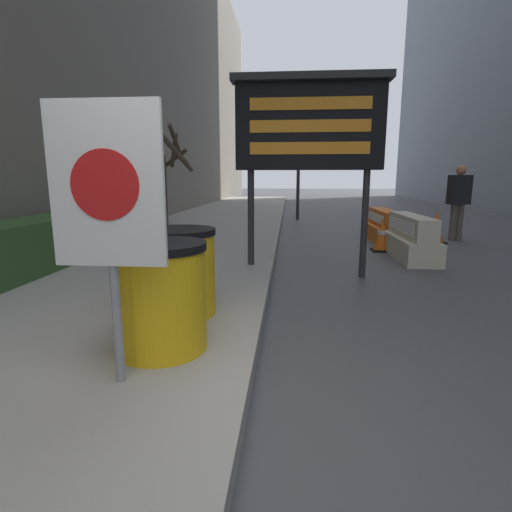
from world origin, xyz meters
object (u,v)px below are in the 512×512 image
object	(u,v)px
traffic_cone_far	(436,227)
pedestrian_worker	(459,196)
barrel_drum_middle	(178,272)
traffic_cone_mid	(385,216)
barrel_drum_foreground	(160,296)
jersey_barrier_cream	(410,239)
warning_sign	(108,200)
jersey_barrier_orange_near	(383,227)
traffic_cone_near	(382,235)
traffic_light_near_curb	(299,141)
message_board	(309,127)

from	to	relation	value
traffic_cone_far	pedestrian_worker	distance (m)	1.06
barrel_drum_middle	traffic_cone_mid	world-z (taller)	barrel_drum_middle
barrel_drum_middle	barrel_drum_foreground	bearing A→B (deg)	-84.25
barrel_drum_foreground	jersey_barrier_cream	size ratio (longest dim) A/B	0.43
warning_sign	traffic_cone_mid	world-z (taller)	warning_sign
warning_sign	jersey_barrier_orange_near	xyz separation A→B (m)	(3.42, 7.62, -1.04)
jersey_barrier_cream	jersey_barrier_orange_near	bearing A→B (deg)	90.00
jersey_barrier_orange_near	traffic_cone_near	distance (m)	1.58
barrel_drum_middle	traffic_cone_near	distance (m)	5.59
traffic_light_near_curb	message_board	bearing A→B (deg)	-90.20
jersey_barrier_cream	traffic_cone_mid	world-z (taller)	jersey_barrier_cream
warning_sign	traffic_cone_far	world-z (taller)	warning_sign
warning_sign	traffic_cone_mid	distance (m)	11.89
barrel_drum_middle	warning_sign	distance (m)	1.59
barrel_drum_middle	traffic_cone_near	world-z (taller)	barrel_drum_middle
message_board	jersey_barrier_cream	distance (m)	3.21
pedestrian_worker	jersey_barrier_orange_near	bearing A→B (deg)	176.26
barrel_drum_foreground	jersey_barrier_cream	world-z (taller)	barrel_drum_foreground
barrel_drum_foreground	warning_sign	distance (m)	0.96
traffic_cone_mid	warning_sign	bearing A→B (deg)	-110.94
jersey_barrier_cream	jersey_barrier_orange_near	world-z (taller)	jersey_barrier_cream
barrel_drum_foreground	message_board	size ratio (longest dim) A/B	0.29
warning_sign	jersey_barrier_cream	size ratio (longest dim) A/B	0.91
barrel_drum_foreground	traffic_cone_near	xyz separation A→B (m)	(2.93, 5.53, -0.26)
jersey_barrier_cream	pedestrian_worker	size ratio (longest dim) A/B	1.08
barrel_drum_foreground	warning_sign	world-z (taller)	warning_sign
message_board	warning_sign	bearing A→B (deg)	-110.16
traffic_cone_far	pedestrian_worker	bearing A→B (deg)	37.33
traffic_cone_far	pedestrian_worker	xyz separation A→B (m)	(0.64, 0.49, 0.69)
barrel_drum_foreground	traffic_light_near_curb	world-z (taller)	traffic_light_near_curb
message_board	jersey_barrier_orange_near	size ratio (longest dim) A/B	1.43
barrel_drum_foreground	message_board	xyz separation A→B (m)	(1.27, 3.21, 1.65)
message_board	traffic_cone_near	bearing A→B (deg)	54.45
barrel_drum_middle	warning_sign	size ratio (longest dim) A/B	0.48
traffic_light_near_curb	barrel_drum_foreground	bearing A→B (deg)	-96.23
warning_sign	message_board	distance (m)	4.10
warning_sign	traffic_light_near_curb	world-z (taller)	traffic_light_near_curb
traffic_cone_near	traffic_light_near_curb	distance (m)	7.05
traffic_cone_far	traffic_light_near_curb	bearing A→B (deg)	121.27
traffic_cone_near	pedestrian_worker	bearing A→B (deg)	38.16
pedestrian_worker	message_board	bearing A→B (deg)	-142.45
traffic_cone_mid	pedestrian_worker	size ratio (longest dim) A/B	0.34
barrel_drum_middle	traffic_cone_far	distance (m)	7.45
jersey_barrier_cream	traffic_cone_far	xyz separation A→B (m)	(1.14, 1.92, 0.03)
traffic_cone_mid	traffic_cone_near	bearing A→B (deg)	-103.46
barrel_drum_middle	traffic_cone_near	xyz separation A→B (m)	(3.02, 4.69, -0.26)
barrel_drum_middle	jersey_barrier_orange_near	world-z (taller)	barrel_drum_middle
traffic_cone_mid	traffic_cone_far	xyz separation A→B (m)	(0.33, -3.77, 0.09)
warning_sign	jersey_barrier_orange_near	size ratio (longest dim) A/B	0.87
jersey_barrier_cream	traffic_cone_near	size ratio (longest dim) A/B	2.86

